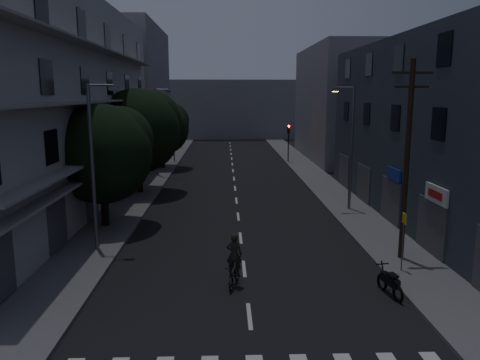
{
  "coord_description": "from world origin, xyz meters",
  "views": [
    {
      "loc": [
        -0.83,
        -13.19,
        7.64
      ],
      "look_at": [
        0.0,
        12.0,
        3.0
      ],
      "focal_mm": 35.0,
      "sensor_mm": 36.0,
      "label": 1
    }
  ],
  "objects": [
    {
      "name": "tree_mid",
      "position": [
        -7.36,
        22.77,
        5.12
      ],
      "size": [
        6.46,
        6.46,
        7.95
      ],
      "color": "black",
      "rests_on": "sidewalk_left"
    },
    {
      "name": "traffic_signal_far_left",
      "position": [
        -6.57,
        39.5,
        3.1
      ],
      "size": [
        0.28,
        0.37,
        4.1
      ],
      "color": "black",
      "rests_on": "sidewalk_left"
    },
    {
      "name": "street_lamp_left_near",
      "position": [
        -7.07,
        9.18,
        4.6
      ],
      "size": [
        1.51,
        0.25,
        8.0
      ],
      "color": "slate",
      "rests_on": "sidewalk_left"
    },
    {
      "name": "building_left",
      "position": [
        -11.98,
        18.0,
        6.99
      ],
      "size": [
        7.0,
        36.0,
        14.0
      ],
      "color": "#A4A39F",
      "rests_on": "ground"
    },
    {
      "name": "motorcycle",
      "position": [
        5.5,
        3.56,
        0.47
      ],
      "size": [
        0.61,
        1.86,
        1.2
      ],
      "rotation": [
        0.0,
        0.0,
        0.18
      ],
      "color": "black",
      "rests_on": "ground"
    },
    {
      "name": "tree_near",
      "position": [
        -7.72,
        13.35,
        4.52
      ],
      "size": [
        5.66,
        5.66,
        6.98
      ],
      "color": "black",
      "rests_on": "sidewalk_left"
    },
    {
      "name": "street_lamp_left_far",
      "position": [
        -7.0,
        30.34,
        4.6
      ],
      "size": [
        1.51,
        0.25,
        8.0
      ],
      "color": "slate",
      "rests_on": "sidewalk_left"
    },
    {
      "name": "utility_pole",
      "position": [
        7.33,
        7.3,
        4.87
      ],
      "size": [
        1.8,
        0.24,
        9.0
      ],
      "color": "black",
      "rests_on": "sidewalk_right"
    },
    {
      "name": "building_right",
      "position": [
        11.99,
        14.0,
        5.5
      ],
      "size": [
        6.19,
        28.0,
        11.0
      ],
      "color": "#2B313A",
      "rests_on": "ground"
    },
    {
      "name": "ground",
      "position": [
        0.0,
        25.0,
        0.0
      ],
      "size": [
        160.0,
        160.0,
        0.0
      ],
      "primitive_type": "plane",
      "color": "black",
      "rests_on": "ground"
    },
    {
      "name": "cyclist",
      "position": [
        -0.47,
        4.64,
        0.74
      ],
      "size": [
        0.97,
        1.83,
        2.2
      ],
      "rotation": [
        0.0,
        0.0,
        -0.22
      ],
      "color": "black",
      "rests_on": "ground"
    },
    {
      "name": "building_far_right",
      "position": [
        12.0,
        42.0,
        6.5
      ],
      "size": [
        6.0,
        20.0,
        13.0
      ],
      "primitive_type": "cube",
      "color": "slate",
      "rests_on": "ground"
    },
    {
      "name": "bus_stop_sign",
      "position": [
        6.77,
        5.74,
        1.89
      ],
      "size": [
        0.06,
        0.35,
        2.52
      ],
      "color": "#595B60",
      "rests_on": "sidewalk_right"
    },
    {
      "name": "sidewalk_left",
      "position": [
        -7.5,
        25.0,
        0.07
      ],
      "size": [
        3.0,
        90.0,
        0.15
      ],
      "primitive_type": "cube",
      "color": "#565659",
      "rests_on": "ground"
    },
    {
      "name": "building_far_end",
      "position": [
        0.0,
        70.0,
        5.0
      ],
      "size": [
        24.0,
        8.0,
        10.0
      ],
      "primitive_type": "cube",
      "color": "slate",
      "rests_on": "ground"
    },
    {
      "name": "traffic_signal_far_right",
      "position": [
        6.31,
        38.78,
        3.1
      ],
      "size": [
        0.28,
        0.37,
        4.1
      ],
      "color": "black",
      "rests_on": "sidewalk_right"
    },
    {
      "name": "tree_far",
      "position": [
        -7.19,
        35.07,
        4.42
      ],
      "size": [
        5.51,
        5.51,
        6.81
      ],
      "color": "black",
      "rests_on": "sidewalk_left"
    },
    {
      "name": "street_lamp_right",
      "position": [
        7.29,
        16.78,
        4.6
      ],
      "size": [
        1.51,
        0.25,
        8.0
      ],
      "color": "slate",
      "rests_on": "sidewalk_right"
    },
    {
      "name": "building_far_left",
      "position": [
        -12.0,
        48.0,
        8.0
      ],
      "size": [
        6.0,
        20.0,
        16.0
      ],
      "primitive_type": "cube",
      "color": "slate",
      "rests_on": "ground"
    },
    {
      "name": "lane_markings",
      "position": [
        0.0,
        31.25,
        0.01
      ],
      "size": [
        0.15,
        60.5,
        0.01
      ],
      "color": "beige",
      "rests_on": "ground"
    },
    {
      "name": "sidewalk_right",
      "position": [
        7.5,
        25.0,
        0.07
      ],
      "size": [
        3.0,
        90.0,
        0.15
      ],
      "primitive_type": "cube",
      "color": "#565659",
      "rests_on": "ground"
    }
  ]
}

